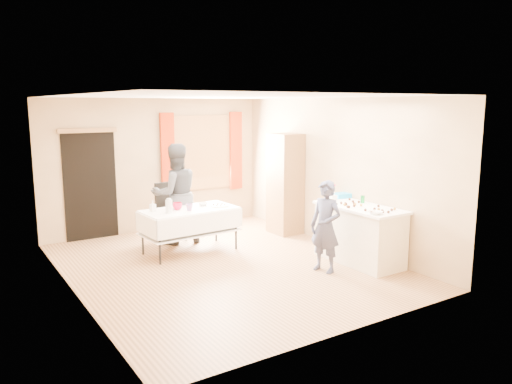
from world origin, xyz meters
TOP-DOWN VIEW (x-y plane):
  - floor at (0.00, 0.00)m, footprint 4.50×5.50m
  - ceiling at (0.00, 0.00)m, footprint 4.50×5.50m
  - wall_back at (0.00, 2.76)m, footprint 4.50×0.02m
  - wall_front at (0.00, -2.76)m, footprint 4.50×0.02m
  - wall_left at (-2.26, 0.00)m, footprint 0.02×5.50m
  - wall_right at (2.26, 0.00)m, footprint 0.02×5.50m
  - window_frame at (1.00, 2.72)m, footprint 1.32×0.06m
  - window_pane at (1.00, 2.71)m, footprint 1.20×0.02m
  - curtain_left at (0.22, 2.67)m, footprint 0.28×0.06m
  - curtain_right at (1.78, 2.67)m, footprint 0.28×0.06m
  - doorway at (-1.30, 2.73)m, footprint 0.95×0.04m
  - door_lintel at (-1.30, 2.70)m, footprint 1.05×0.06m
  - cabinet at (1.99, 1.15)m, footprint 0.50×0.60m
  - counter at (1.89, -0.99)m, footprint 0.71×1.49m
  - party_table at (-0.13, 0.96)m, footprint 1.64×0.91m
  - chair at (-0.10, 1.84)m, footprint 0.48×0.48m
  - girl at (1.14, -1.05)m, footprint 0.67×0.59m
  - woman at (-0.10, 1.61)m, footprint 1.02×0.86m
  - soda_can at (2.10, -0.83)m, footprint 0.08×0.08m
  - mixing_bowl at (1.65, -1.54)m, footprint 0.19×0.19m
  - foam_block at (1.85, -0.37)m, footprint 0.17×0.13m
  - blue_basket at (2.15, -0.31)m, footprint 0.33×0.25m
  - pitcher at (-0.56, 0.82)m, footprint 0.14×0.14m
  - cup_red at (-0.33, 1.00)m, footprint 0.16×0.16m
  - cup_rainbow at (-0.20, 0.83)m, footprint 0.14×0.14m
  - small_bowl at (0.18, 1.08)m, footprint 0.23×0.23m
  - pastry_tray at (0.38, 0.86)m, footprint 0.32×0.26m
  - bottle at (-0.73, 1.10)m, footprint 0.12×0.12m
  - cake_balls at (1.82, -1.04)m, footprint 0.53×1.10m

SIDE VIEW (x-z plane):
  - floor at x=0.00m, z-range -0.02..0.00m
  - chair at x=-0.10m, z-range -0.22..0.85m
  - party_table at x=-0.13m, z-range 0.07..0.82m
  - counter at x=1.89m, z-range 0.00..0.91m
  - girl at x=1.14m, z-range 0.00..1.38m
  - pastry_tray at x=0.38m, z-range 0.75..0.77m
  - small_bowl at x=0.18m, z-range 0.75..0.80m
  - cup_rainbow at x=-0.20m, z-range 0.75..0.86m
  - cup_red at x=-0.33m, z-range 0.75..0.87m
  - bottle at x=-0.73m, z-range 0.75..0.93m
  - pitcher at x=-0.56m, z-range 0.75..0.97m
  - woman at x=-0.10m, z-range 0.00..1.80m
  - cake_balls at x=1.82m, z-range 0.91..0.95m
  - mixing_bowl at x=1.65m, z-range 0.91..0.96m
  - foam_block at x=1.85m, z-range 0.91..0.99m
  - blue_basket at x=2.15m, z-range 0.91..0.99m
  - cabinet at x=1.99m, z-range 0.00..1.94m
  - soda_can at x=2.10m, z-range 0.91..1.03m
  - doorway at x=-1.30m, z-range 0.00..2.00m
  - wall_back at x=0.00m, z-range 0.00..2.60m
  - wall_front at x=0.00m, z-range 0.00..2.60m
  - wall_left at x=-2.26m, z-range 0.00..2.60m
  - wall_right at x=2.26m, z-range 0.00..2.60m
  - window_frame at x=1.00m, z-range 0.74..2.26m
  - window_pane at x=1.00m, z-range 0.80..2.20m
  - curtain_left at x=0.22m, z-range 0.67..2.33m
  - curtain_right at x=1.78m, z-range 0.67..2.33m
  - door_lintel at x=-1.30m, z-range 1.98..2.06m
  - ceiling at x=0.00m, z-range 2.60..2.62m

